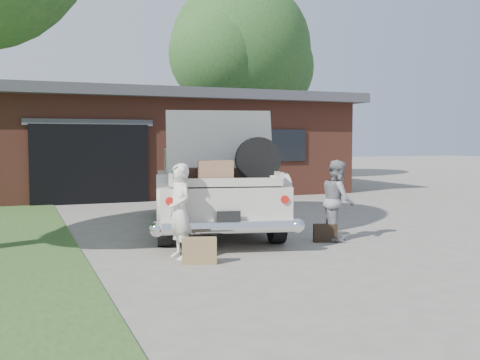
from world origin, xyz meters
name	(u,v)px	position (x,y,z in m)	size (l,w,h in m)	color
ground	(254,253)	(0.00, 0.00, 0.00)	(90.00, 90.00, 0.00)	gray
house	(150,143)	(0.98, 11.47, 1.67)	(12.80, 7.80, 3.30)	brown
tree_right	(242,55)	(6.42, 16.29, 5.70)	(7.40, 6.44, 9.17)	#38281E
sedan	(211,188)	(0.17, 2.59, 0.81)	(3.33, 5.87, 2.27)	beige
woman_left	(180,211)	(-1.19, 0.02, 0.71)	(0.52, 0.34, 1.41)	silver
woman_right	(338,200)	(1.81, 0.50, 0.71)	(0.69, 0.54, 1.41)	gray
suitcase_left	(199,251)	(-1.04, -0.44, 0.19)	(0.49, 0.16, 0.38)	olive
suitcase_right	(325,233)	(1.50, 0.40, 0.16)	(0.41, 0.13, 0.31)	black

